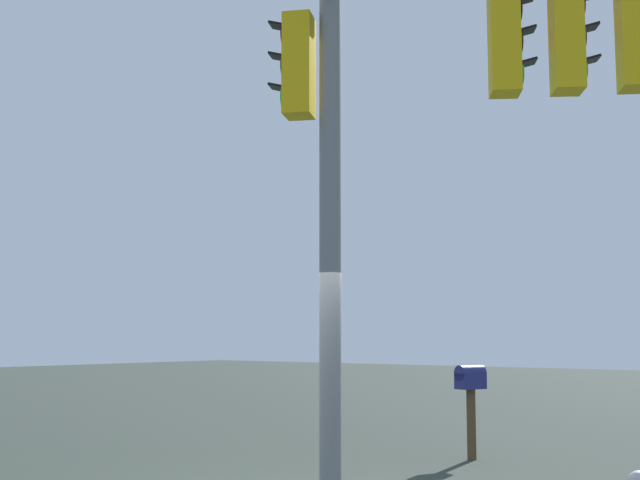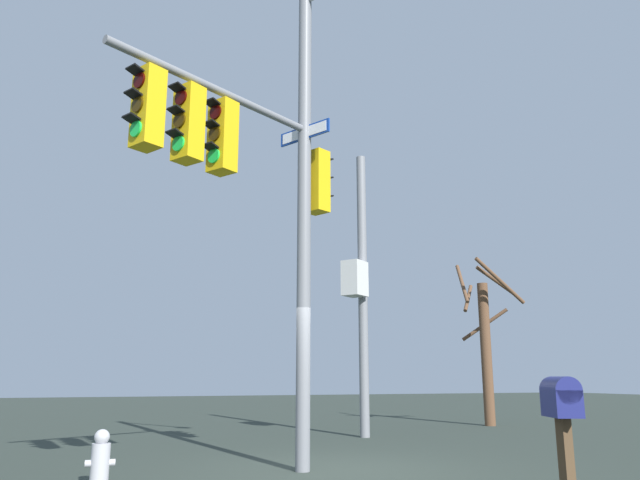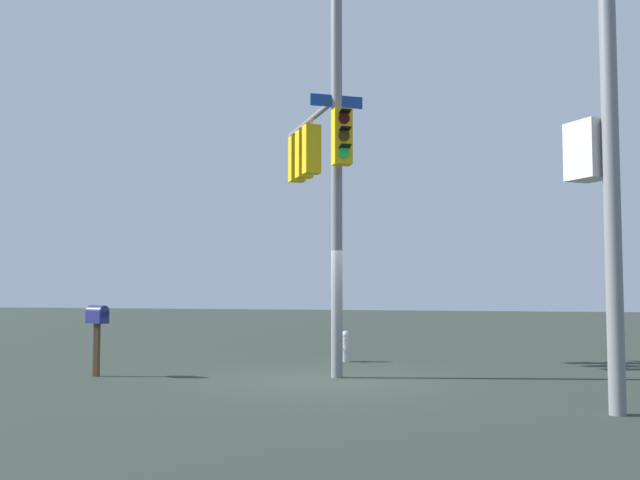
{
  "view_description": "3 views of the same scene",
  "coord_description": "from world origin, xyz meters",
  "views": [
    {
      "loc": [
        5.81,
        -7.17,
        1.86
      ],
      "look_at": [
        -0.07,
        0.45,
        2.93
      ],
      "focal_mm": 48.23,
      "sensor_mm": 36.0,
      "label": 1
    },
    {
      "loc": [
        3.64,
        9.24,
        1.4
      ],
      "look_at": [
        0.17,
        -0.2,
        3.67
      ],
      "focal_mm": 34.32,
      "sensor_mm": 36.0,
      "label": 2
    },
    {
      "loc": [
        -13.35,
        -2.94,
        1.79
      ],
      "look_at": [
        -0.01,
        0.13,
        2.68
      ],
      "focal_mm": 39.99,
      "sensor_mm": 36.0,
      "label": 3
    }
  ],
  "objects": [
    {
      "name": "main_signal_pole_assembly",
      "position": [
        1.21,
        0.5,
        4.83
      ],
      "size": [
        5.12,
        3.45,
        8.38
      ],
      "rotation": [
        0.0,
        0.0,
        0.52
      ],
      "color": "slate",
      "rests_on": "ground"
    },
    {
      "name": "mailbox",
      "position": [
        -0.4,
        4.61,
        1.11
      ],
      "size": [
        0.39,
        0.5,
        1.41
      ],
      "rotation": [
        0.0,
        0.0,
        2.76
      ],
      "color": "#4C3823",
      "rests_on": "ground"
    }
  ]
}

